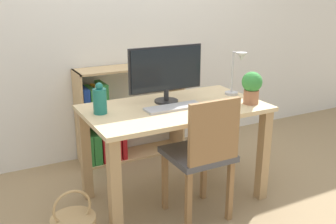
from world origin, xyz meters
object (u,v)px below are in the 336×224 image
object	(u,v)px
keyboard	(174,107)
desk_lamp	(237,70)
monitor	(166,71)
potted_plant	(252,86)
vase	(100,100)
bookshelf	(113,122)
chair	(203,153)

from	to	relation	value
keyboard	desk_lamp	size ratio (longest dim) A/B	1.21
monitor	potted_plant	world-z (taller)	monitor
keyboard	vase	size ratio (longest dim) A/B	1.96
potted_plant	bookshelf	distance (m)	1.36
bookshelf	chair	bearing A→B (deg)	-81.17
keyboard	chair	distance (m)	0.38
keyboard	chair	bearing A→B (deg)	-78.61
vase	chair	xyz separation A→B (m)	(0.54, -0.42, -0.33)
keyboard	vase	bearing A→B (deg)	165.01
chair	bookshelf	xyz separation A→B (m)	(-0.19, 1.20, -0.13)
chair	desk_lamp	bearing A→B (deg)	36.73
chair	bookshelf	bearing A→B (deg)	101.88
keyboard	chair	size ratio (longest dim) A/B	0.47
chair	bookshelf	world-z (taller)	chair
monitor	vase	xyz separation A→B (m)	(-0.51, -0.03, -0.14)
vase	monitor	bearing A→B (deg)	3.75
vase	chair	size ratio (longest dim) A/B	0.24
keyboard	bookshelf	size ratio (longest dim) A/B	0.42
vase	bookshelf	size ratio (longest dim) A/B	0.22
monitor	potted_plant	bearing A→B (deg)	-31.41
potted_plant	bookshelf	size ratio (longest dim) A/B	0.24
monitor	potted_plant	size ratio (longest dim) A/B	2.45
bookshelf	monitor	bearing A→B (deg)	-78.51
keyboard	potted_plant	xyz separation A→B (m)	(0.54, -0.15, 0.12)
monitor	keyboard	bearing A→B (deg)	-98.36
desk_lamp	potted_plant	bearing A→B (deg)	-96.92
desk_lamp	potted_plant	world-z (taller)	desk_lamp
monitor	vase	world-z (taller)	monitor
monitor	desk_lamp	size ratio (longest dim) A/B	1.66
monitor	desk_lamp	xyz separation A→B (m)	(0.55, -0.11, -0.02)
vase	keyboard	bearing A→B (deg)	-14.99
monitor	bookshelf	bearing A→B (deg)	101.49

